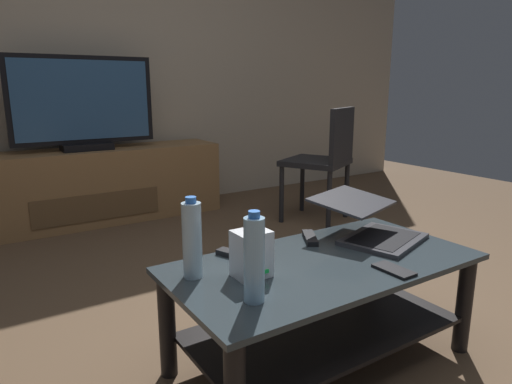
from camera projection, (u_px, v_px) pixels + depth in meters
ground_plane at (321, 350)px, 1.78m from camera, size 7.68×7.68×0.00m
back_wall at (112, 37)px, 3.58m from camera, size 6.40×0.12×2.80m
coffee_table at (323, 294)px, 1.64m from camera, size 1.12×0.57×0.41m
media_cabinet at (90, 186)px, 3.39m from camera, size 1.99×0.43×0.56m
television at (83, 105)px, 3.24m from camera, size 1.00×0.20×0.67m
dining_chair at (325, 157)px, 3.37m from camera, size 0.59×0.59×0.87m
laptop at (370, 223)px, 1.83m from camera, size 0.44×0.48×0.17m
router_box at (251, 254)px, 1.46m from camera, size 0.12×0.10×0.16m
water_bottle_near at (192, 239)px, 1.45m from camera, size 0.06×0.06×0.27m
water_bottle_far at (254, 259)px, 1.28m from camera, size 0.06×0.06×0.27m
cell_phone at (394, 270)px, 1.52m from camera, size 0.07×0.14×0.01m
tv_remote at (310, 238)px, 1.82m from camera, size 0.12×0.16×0.02m
soundbar_remote at (236, 255)px, 1.64m from camera, size 0.10×0.16×0.02m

